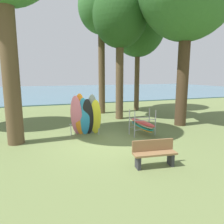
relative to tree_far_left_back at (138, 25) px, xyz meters
The scene contains 8 objects.
ground_plane 11.30m from the tree_far_left_back, 124.15° to the right, with size 80.00×80.00×0.00m, color olive.
lake_water 24.37m from the tree_far_left_back, 102.54° to the left, with size 80.00×36.00×0.10m, color #477084.
tree_far_left_back is the anchor object (origin of this frame).
tree_far_right_back 4.00m from the tree_far_left_back, 132.38° to the right, with size 3.40×3.40×8.46m.
tree_deep_back 3.31m from the tree_far_left_back, behind, with size 3.27×3.27×9.52m.
leaning_board_pile 10.26m from the tree_far_left_back, 132.09° to the right, with size 1.61×1.18×2.11m.
board_storage_rack 9.79m from the tree_far_left_back, 113.73° to the right, with size 1.15×2.13×1.25m.
park_bench 12.78m from the tree_far_left_back, 112.96° to the right, with size 1.44×0.57×0.85m.
Camera 1 is at (-2.62, -8.28, 2.90)m, focal length 33.60 mm.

